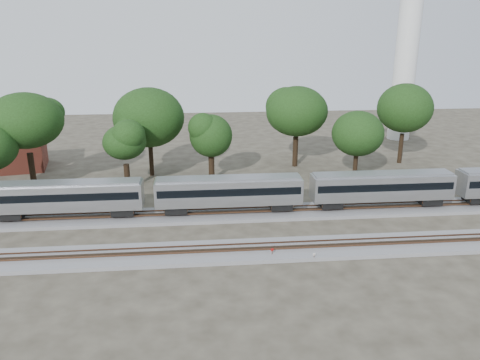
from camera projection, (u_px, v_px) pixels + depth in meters
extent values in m
plane|color=#383328|center=(249.00, 236.00, 50.50)|extent=(160.00, 160.00, 0.00)
cube|color=slate|center=(243.00, 213.00, 56.13)|extent=(160.00, 5.00, 0.40)
cube|color=brown|center=(244.00, 212.00, 55.31)|extent=(160.00, 0.08, 0.15)
cube|color=brown|center=(243.00, 208.00, 56.67)|extent=(160.00, 0.08, 0.15)
cube|color=slate|center=(254.00, 251.00, 46.65)|extent=(160.00, 5.00, 0.40)
cube|color=brown|center=(255.00, 250.00, 45.83)|extent=(160.00, 0.08, 0.15)
cube|color=brown|center=(253.00, 243.00, 47.19)|extent=(160.00, 0.08, 0.15)
cube|color=silver|center=(66.00, 196.00, 53.40)|extent=(17.23, 2.97, 2.97)
cube|color=black|center=(66.00, 194.00, 53.30)|extent=(16.64, 3.02, 0.89)
cube|color=gray|center=(65.00, 183.00, 52.93)|extent=(16.84, 2.38, 0.35)
cube|color=black|center=(12.00, 214.00, 53.42)|extent=(2.58, 2.18, 0.89)
cube|color=black|center=(123.00, 210.00, 54.55)|extent=(2.58, 2.18, 0.89)
cube|color=silver|center=(229.00, 191.00, 55.08)|extent=(17.23, 2.97, 2.97)
cube|color=black|center=(229.00, 189.00, 54.99)|extent=(16.64, 3.02, 0.89)
cube|color=gray|center=(229.00, 179.00, 54.61)|extent=(16.84, 2.38, 0.35)
cube|color=black|center=(176.00, 208.00, 55.11)|extent=(2.58, 2.18, 0.89)
cube|color=black|center=(281.00, 205.00, 56.24)|extent=(2.58, 2.18, 0.89)
cube|color=silver|center=(382.00, 186.00, 56.77)|extent=(17.23, 2.97, 2.97)
cube|color=black|center=(382.00, 184.00, 56.68)|extent=(16.64, 3.02, 0.89)
cube|color=gray|center=(383.00, 174.00, 56.30)|extent=(16.84, 2.38, 0.35)
cube|color=black|center=(331.00, 203.00, 56.80)|extent=(2.58, 2.18, 0.89)
cube|color=black|center=(429.00, 199.00, 57.93)|extent=(2.58, 2.18, 0.89)
cube|color=black|center=(476.00, 198.00, 58.48)|extent=(2.58, 2.18, 0.89)
cylinder|color=#512D19|center=(272.00, 254.00, 45.46)|extent=(0.06, 0.06, 0.92)
cylinder|color=#A50B0C|center=(272.00, 250.00, 45.34)|extent=(0.32, 0.13, 0.33)
cylinder|color=#512D19|center=(314.00, 258.00, 44.82)|extent=(0.05, 0.05, 0.78)
cylinder|color=silver|center=(314.00, 254.00, 44.72)|extent=(0.28, 0.08, 0.28)
cube|color=#512D19|center=(316.00, 256.00, 45.65)|extent=(0.57, 0.45, 0.30)
cylinder|color=silver|center=(406.00, 62.00, 91.24)|extent=(4.34, 4.34, 30.38)
cone|color=silver|center=(399.00, 128.00, 95.22)|extent=(6.94, 6.94, 4.34)
cube|color=brown|center=(9.00, 156.00, 74.09)|extent=(11.95, 9.40, 4.29)
cube|color=black|center=(6.00, 140.00, 73.29)|extent=(12.18, 9.64, 0.96)
cylinder|color=black|center=(32.00, 172.00, 64.38)|extent=(0.70, 0.70, 5.23)
ellipsoid|color=black|center=(25.00, 121.00, 62.21)|extent=(9.86, 9.86, 8.38)
cylinder|color=black|center=(127.00, 177.00, 64.70)|extent=(0.70, 0.70, 3.64)
ellipsoid|color=black|center=(125.00, 142.00, 63.19)|extent=(6.87, 6.87, 5.84)
cylinder|color=black|center=(151.00, 160.00, 70.89)|extent=(0.70, 0.70, 4.80)
ellipsoid|color=black|center=(149.00, 117.00, 68.90)|extent=(9.06, 9.06, 7.70)
cylinder|color=black|center=(212.00, 168.00, 68.87)|extent=(0.70, 0.70, 3.59)
ellipsoid|color=black|center=(211.00, 136.00, 67.38)|extent=(6.78, 6.78, 5.76)
cylinder|color=black|center=(295.00, 152.00, 75.83)|extent=(0.70, 0.70, 4.83)
ellipsoid|color=black|center=(297.00, 111.00, 73.83)|extent=(9.11, 9.11, 7.74)
cylinder|color=black|center=(355.00, 168.00, 68.48)|extent=(0.70, 0.70, 3.82)
ellipsoid|color=black|center=(358.00, 133.00, 66.90)|extent=(7.20, 7.20, 6.12)
cylinder|color=black|center=(401.00, 148.00, 77.66)|extent=(0.70, 0.70, 4.94)
ellipsoid|color=black|center=(405.00, 108.00, 75.62)|extent=(9.32, 9.32, 7.92)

